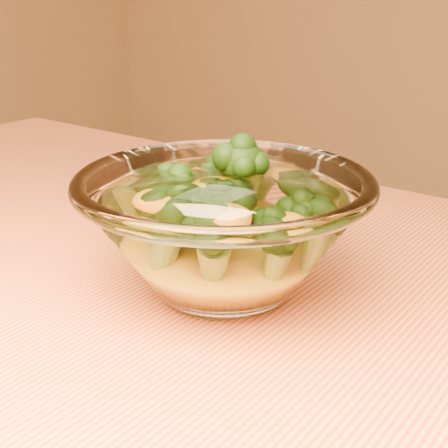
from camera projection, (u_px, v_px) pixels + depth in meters
name	position (u px, v px, depth m)	size (l,w,h in m)	color
table	(101.00, 403.00, 0.52)	(1.20, 0.80, 0.75)	#D3723F
glass_bowl	(224.00, 230.00, 0.47)	(0.22, 0.22, 0.10)	white
cheese_sauce	(224.00, 255.00, 0.48)	(0.12, 0.12, 0.03)	#EBA613
broccoli_heap	(220.00, 204.00, 0.48)	(0.15, 0.14, 0.09)	black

